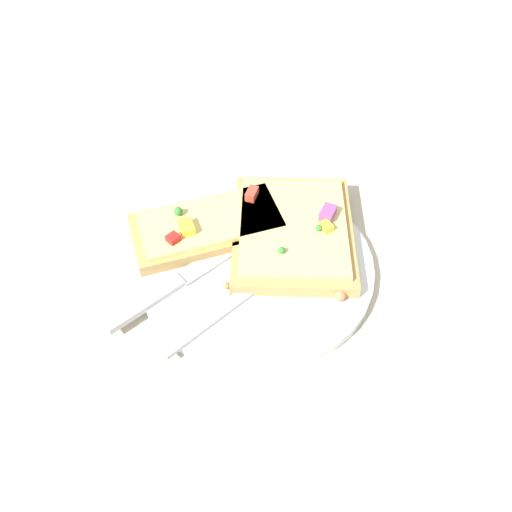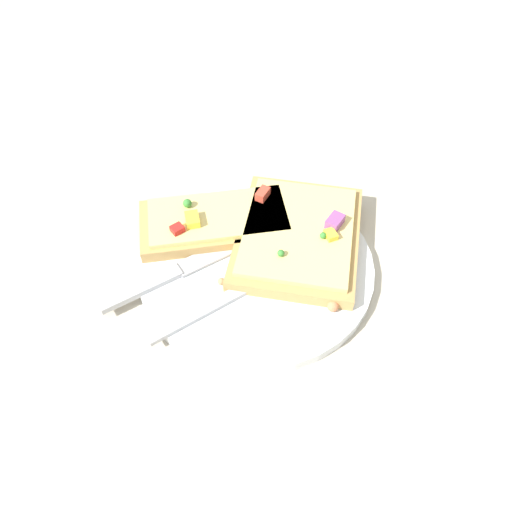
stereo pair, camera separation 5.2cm
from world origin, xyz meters
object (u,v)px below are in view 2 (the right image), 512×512
at_px(knife, 188,266).
at_px(pizza_slice_main, 298,235).
at_px(pizza_slice_corner, 219,220).
at_px(fork, 248,287).
at_px(plate, 256,266).

xyz_separation_m(knife, pizza_slice_main, (-0.05, -0.11, 0.01)).
height_order(knife, pizza_slice_main, pizza_slice_main).
bearing_deg(pizza_slice_corner, fork, 102.05).
xyz_separation_m(pizza_slice_main, pizza_slice_corner, (0.07, 0.05, 0.00)).
height_order(fork, pizza_slice_corner, pizza_slice_corner).
bearing_deg(fork, knife, 123.54).
xyz_separation_m(plate, pizza_slice_main, (-0.01, -0.05, 0.02)).
xyz_separation_m(fork, pizza_slice_corner, (0.09, -0.03, 0.01)).
relative_size(fork, pizza_slice_main, 0.97).
height_order(plate, pizza_slice_main, pizza_slice_main).
relative_size(pizza_slice_main, pizza_slice_corner, 1.10).
xyz_separation_m(plate, knife, (0.04, 0.06, 0.01)).
height_order(knife, pizza_slice_corner, pizza_slice_corner).
bearing_deg(pizza_slice_main, pizza_slice_corner, -94.38).
bearing_deg(knife, fork, -54.95).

